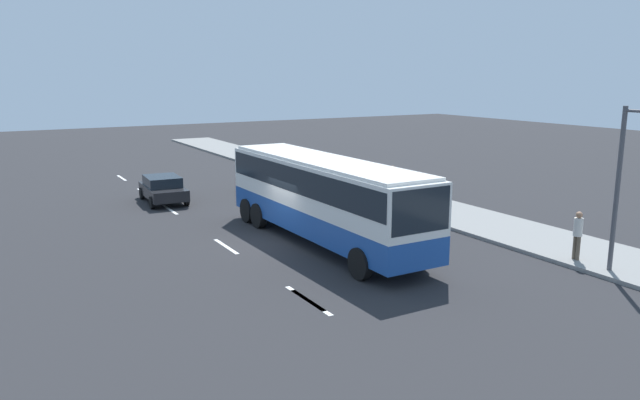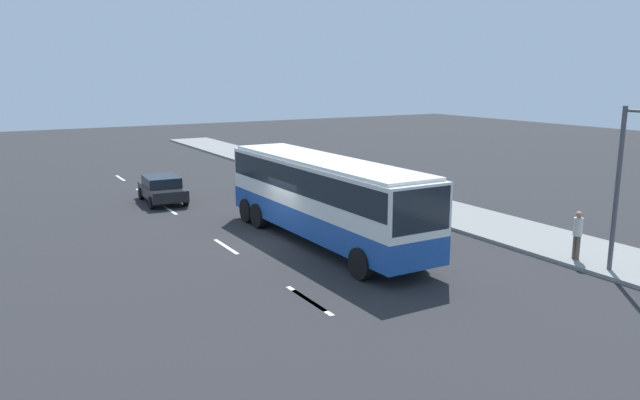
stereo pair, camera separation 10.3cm
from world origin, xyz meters
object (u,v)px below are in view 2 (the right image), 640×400
object	(u,v)px
car_yellow_taxi	(276,179)
street_lamp	(626,176)
pedestrian_at_crossing	(392,178)
coach_bus	(323,191)
car_black_sedan	(162,189)
pedestrian_near_curb	(578,232)

from	to	relation	value
car_yellow_taxi	street_lamp	world-z (taller)	street_lamp
pedestrian_at_crossing	street_lamp	distance (m)	14.70
coach_bus	street_lamp	xyz separation A→B (m)	(8.51, 6.55, 1.31)
car_black_sedan	pedestrian_near_curb	bearing A→B (deg)	32.17
pedestrian_near_curb	pedestrian_at_crossing	size ratio (longest dim) A/B	1.06
coach_bus	car_black_sedan	world-z (taller)	coach_bus
coach_bus	car_black_sedan	bearing A→B (deg)	-163.67
coach_bus	pedestrian_at_crossing	size ratio (longest dim) A/B	7.24
coach_bus	car_black_sedan	distance (m)	11.79
coach_bus	pedestrian_near_curb	xyz separation A→B (m)	(6.89, 6.57, -0.96)
pedestrian_near_curb	street_lamp	distance (m)	2.79
car_black_sedan	street_lamp	size ratio (longest dim) A/B	0.74
coach_bus	car_yellow_taxi	size ratio (longest dim) A/B	2.67
pedestrian_at_crossing	pedestrian_near_curb	bearing A→B (deg)	-57.09
pedestrian_near_curb	coach_bus	bearing A→B (deg)	-38.23
street_lamp	car_yellow_taxi	bearing A→B (deg)	-170.21
pedestrian_near_curb	street_lamp	xyz separation A→B (m)	(1.62, -0.02, 2.27)
pedestrian_near_curb	pedestrian_at_crossing	world-z (taller)	pedestrian_near_curb
pedestrian_at_crossing	car_black_sedan	bearing A→B (deg)	-166.37
coach_bus	car_black_sedan	size ratio (longest dim) A/B	2.93
coach_bus	pedestrian_at_crossing	world-z (taller)	coach_bus
car_yellow_taxi	pedestrian_near_curb	xyz separation A→B (m)	(17.73, 3.35, 0.41)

